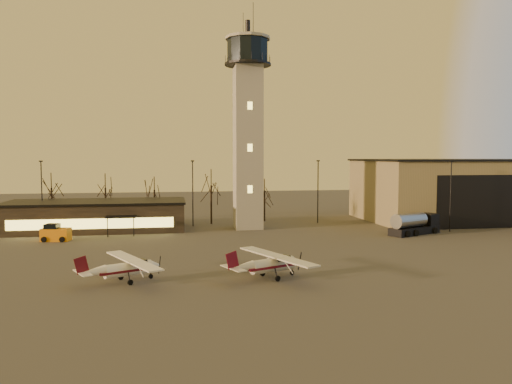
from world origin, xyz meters
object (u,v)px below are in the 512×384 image
(control_tower, at_px, (248,118))
(service_cart, at_px, (55,234))
(cessna_rear, at_px, (130,271))
(fuel_truck, at_px, (414,226))
(cessna_front, at_px, (274,267))
(terminal, at_px, (97,215))
(hangar, at_px, (455,190))

(control_tower, bearing_deg, service_cart, -165.24)
(control_tower, relative_size, cessna_rear, 3.47)
(control_tower, relative_size, fuel_truck, 3.87)
(cessna_front, bearing_deg, terminal, 97.46)
(control_tower, bearing_deg, terminal, 174.85)
(hangar, bearing_deg, fuel_truck, -136.63)
(control_tower, height_order, cessna_rear, control_tower)
(terminal, xyz_separation_m, service_cart, (-3.89, -8.80, -1.33))
(cessna_front, bearing_deg, service_cart, 111.12)
(control_tower, xyz_separation_m, terminal, (-21.99, 1.98, -14.17))
(hangar, height_order, service_cart, hangar)
(fuel_truck, bearing_deg, terminal, 140.53)
(control_tower, xyz_separation_m, service_cart, (-25.89, -6.82, -15.50))
(service_cart, bearing_deg, hangar, 19.25)
(cessna_front, bearing_deg, cessna_rear, 152.90)
(terminal, distance_m, cessna_rear, 32.57)
(hangar, height_order, terminal, hangar)
(terminal, bearing_deg, control_tower, -5.15)
(cessna_rear, bearing_deg, cessna_front, -29.24)
(control_tower, distance_m, terminal, 26.24)
(fuel_truck, distance_m, service_cart, 47.75)
(service_cart, bearing_deg, terminal, 75.50)
(control_tower, xyz_separation_m, cessna_rear, (-14.86, -29.77, -15.40))
(control_tower, bearing_deg, cessna_front, -94.49)
(cessna_rear, distance_m, fuel_truck, 41.91)
(fuel_truck, height_order, service_cart, fuel_truck)
(terminal, relative_size, cessna_rear, 2.70)
(cessna_front, bearing_deg, hangar, 18.33)
(cessna_rear, bearing_deg, fuel_truck, 3.26)
(terminal, bearing_deg, cessna_rear, -77.34)
(cessna_front, xyz_separation_m, fuel_truck, (24.19, 21.09, 0.23))
(service_cart, bearing_deg, cessna_rear, -54.99)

